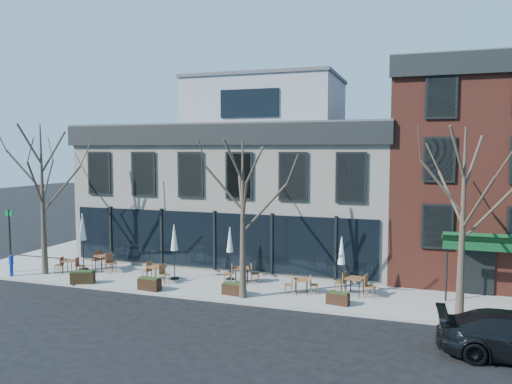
% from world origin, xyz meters
% --- Properties ---
extents(ground, '(120.00, 120.00, 0.00)m').
position_xyz_m(ground, '(0.00, 0.00, 0.00)').
color(ground, black).
rests_on(ground, ground).
extents(sidewalk_front, '(33.50, 4.70, 0.15)m').
position_xyz_m(sidewalk_front, '(3.25, -2.15, 0.07)').
color(sidewalk_front, gray).
rests_on(sidewalk_front, ground).
extents(sidewalk_side, '(4.50, 12.00, 0.15)m').
position_xyz_m(sidewalk_side, '(-11.25, 6.00, 0.07)').
color(sidewalk_side, gray).
rests_on(sidewalk_side, ground).
extents(corner_building, '(18.39, 10.39, 11.10)m').
position_xyz_m(corner_building, '(0.07, 5.07, 4.72)').
color(corner_building, silver).
rests_on(corner_building, ground).
extents(red_brick_building, '(8.20, 11.78, 11.18)m').
position_xyz_m(red_brick_building, '(13.00, 4.98, 5.64)').
color(red_brick_building, maroon).
rests_on(red_brick_building, ground).
extents(tree_corner, '(3.93, 3.98, 7.92)m').
position_xyz_m(tree_corner, '(-8.49, -3.20, 4.25)').
color(tree_corner, '#382B21').
rests_on(tree_corner, sidewalk_front).
extents(tree_mid, '(3.50, 3.55, 7.04)m').
position_xyz_m(tree_mid, '(3.01, -3.90, 3.79)').
color(tree_mid, '#382B21').
rests_on(tree_mid, sidewalk_front).
extents(tree_right, '(3.72, 3.77, 7.48)m').
position_xyz_m(tree_right, '(12.01, -3.90, 4.02)').
color(tree_right, '#382B21').
rests_on(tree_right, sidewalk_front).
extents(sign_pole, '(0.50, 0.10, 3.40)m').
position_xyz_m(sign_pole, '(-10.50, -3.50, 2.07)').
color(sign_pole, black).
rests_on(sign_pole, sidewalk_front).
extents(call_box, '(0.24, 0.23, 1.17)m').
position_xyz_m(call_box, '(-9.78, -4.20, 0.77)').
color(call_box, '#0D2BAD').
rests_on(call_box, sidewalk_front).
extents(cafe_set_0, '(1.68, 0.76, 0.87)m').
position_xyz_m(cafe_set_0, '(-7.28, -2.76, 0.59)').
color(cafe_set_0, brown).
rests_on(cafe_set_0, sidewalk_front).
extents(cafe_set_1, '(2.00, 1.22, 1.04)m').
position_xyz_m(cafe_set_1, '(-5.93, -1.64, 0.68)').
color(cafe_set_1, brown).
rests_on(cafe_set_1, sidewalk_front).
extents(cafe_set_2, '(1.84, 1.02, 0.95)m').
position_xyz_m(cafe_set_2, '(-2.08, -2.75, 0.64)').
color(cafe_set_2, brown).
rests_on(cafe_set_2, sidewalk_front).
extents(cafe_set_3, '(1.83, 1.12, 0.95)m').
position_xyz_m(cafe_set_3, '(2.11, -1.63, 0.64)').
color(cafe_set_3, brown).
rests_on(cafe_set_3, sidewalk_front).
extents(cafe_set_4, '(1.61, 0.88, 0.83)m').
position_xyz_m(cafe_set_4, '(5.34, -2.48, 0.58)').
color(cafe_set_4, brown).
rests_on(cafe_set_4, sidewalk_front).
extents(cafe_set_5, '(1.95, 0.90, 1.00)m').
position_xyz_m(cafe_set_5, '(7.71, -1.97, 0.66)').
color(cafe_set_5, brown).
rests_on(cafe_set_5, sidewalk_front).
extents(umbrella_0, '(0.50, 0.50, 3.14)m').
position_xyz_m(umbrella_0, '(-7.12, -1.81, 2.36)').
color(umbrella_0, black).
rests_on(umbrella_0, sidewalk_front).
extents(umbrella_1, '(0.45, 0.45, 2.81)m').
position_xyz_m(umbrella_1, '(-1.42, -1.98, 2.14)').
color(umbrella_1, black).
rests_on(umbrella_1, sidewalk_front).
extents(umbrella_2, '(0.43, 0.43, 2.70)m').
position_xyz_m(umbrella_2, '(1.32, -1.19, 2.05)').
color(umbrella_2, black).
rests_on(umbrella_2, sidewalk_front).
extents(umbrella_4, '(0.43, 0.43, 2.67)m').
position_xyz_m(umbrella_4, '(7.10, -2.03, 2.04)').
color(umbrella_4, black).
rests_on(umbrella_4, sidewalk_front).
extents(planter_0, '(1.22, 0.83, 0.64)m').
position_xyz_m(planter_0, '(-5.33, -4.20, 0.47)').
color(planter_0, black).
rests_on(planter_0, sidewalk_front).
extents(planter_1, '(1.13, 0.53, 0.61)m').
position_xyz_m(planter_1, '(-1.58, -4.20, 0.45)').
color(planter_1, black).
rests_on(planter_1, sidewalk_front).
extents(planter_2, '(1.04, 0.50, 0.56)m').
position_xyz_m(planter_2, '(2.44, -3.66, 0.43)').
color(planter_2, black).
rests_on(planter_2, sidewalk_front).
extents(planter_3, '(1.02, 0.54, 0.54)m').
position_xyz_m(planter_3, '(7.20, -3.57, 0.42)').
color(planter_3, black).
rests_on(planter_3, sidewalk_front).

